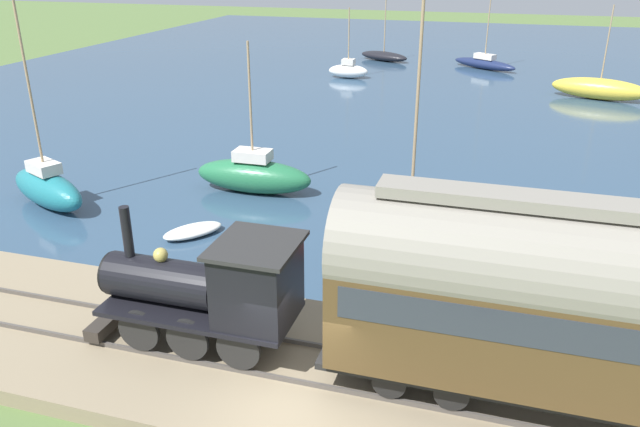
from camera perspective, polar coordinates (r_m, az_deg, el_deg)
ground_plane at (r=14.66m, az=-2.48°, el=-18.21°), size 200.00×200.00×0.00m
harbor_water at (r=55.98m, az=12.90°, el=12.52°), size 80.00×80.00×0.01m
rail_embankment at (r=15.56m, az=-0.76°, el=-14.34°), size 5.85×56.00×0.55m
steam_locomotive at (r=15.26m, az=-9.67°, el=-6.57°), size 2.09×5.37×3.46m
passenger_coach at (r=13.61m, az=23.29°, el=-7.50°), size 2.43×10.76×4.78m
sailboat_black at (r=60.49m, az=5.86°, el=14.14°), size 3.60×5.31×5.89m
sailboat_teal at (r=27.43m, az=-23.66°, el=2.19°), size 3.23×4.88×8.84m
sailboat_red at (r=20.79m, az=8.10°, el=-2.84°), size 3.21×4.65×9.01m
sailboat_navy at (r=57.71m, az=14.79°, el=13.18°), size 4.62×5.96×8.80m
sailboat_green at (r=26.80m, az=-6.10°, el=3.54°), size 1.65×5.14×6.34m
sailboat_yellow at (r=48.16m, az=24.18°, el=10.37°), size 3.38×6.63×6.29m
sailboat_white at (r=51.89m, az=2.60°, el=12.95°), size 1.55×3.26×5.47m
rowboat_off_pier at (r=23.20m, az=-11.55°, el=-1.56°), size 2.40×2.19×0.38m
rowboat_far_out at (r=19.62m, az=19.92°, el=-7.10°), size 2.55×2.73×0.52m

